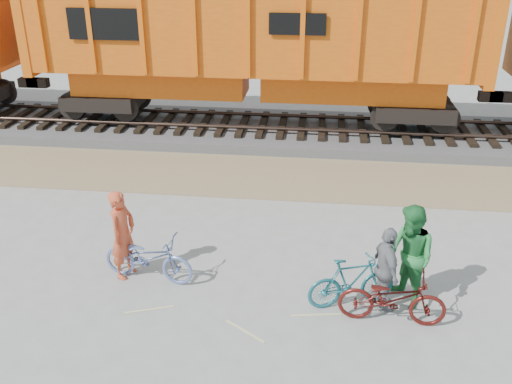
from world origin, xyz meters
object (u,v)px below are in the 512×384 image
Objects in this scene: bicycle_maroon at (392,298)px; person_woman at (386,269)px; hopper_car_center at (254,43)px; person_solo at (123,234)px; bicycle_teal at (351,282)px; person_man at (410,257)px; bicycle_blue at (148,257)px.

bicycle_maroon is 1.14× the size of person_woman.
hopper_car_center is 10.56m from bicycle_maroon.
bicycle_teal is at bearing -82.22° from person_solo.
bicycle_teal is 0.85× the size of person_man.
bicycle_blue is at bearing -87.05° from person_solo.
bicycle_maroon is (0.68, -0.41, -0.01)m from bicycle_teal.
person_woman is (4.96, -0.51, -0.09)m from person_solo.
hopper_car_center is at bearing 5.01° from person_woman.
hopper_car_center is 7.76× the size of person_solo.
person_man is (0.32, 0.61, 0.48)m from bicycle_maroon.
hopper_car_center is at bearing 4.48° from person_solo.
hopper_car_center is 8.66× the size of person_woman.
person_man is at bearing -78.90° from person_solo.
bicycle_maroon is at bearing 178.50° from person_woman.
person_man reaches higher than person_solo.
bicycle_maroon is at bearing -90.55° from bicycle_blue.
person_solo is (-5.06, 0.91, 0.42)m from bicycle_maroon.
hopper_car_center reaches higher than bicycle_blue.
person_woman is (0.58, -0.01, 0.32)m from bicycle_teal.
person_solo is (-0.50, 0.10, 0.42)m from bicycle_blue.
bicycle_maroon is 0.84m from person_man.
bicycle_maroon is 1.02× the size of person_solo.
person_woman is at bearing -93.65° from person_man.
hopper_car_center reaches higher than bicycle_teal.
bicycle_maroon is 0.53m from person_woman.
bicycle_teal is 0.91× the size of person_solo.
person_woman is at bearing 16.59° from bicycle_maroon.
person_solo is at bearing 82.37° from bicycle_maroon.
person_woman is at bearing -110.53° from bicycle_teal.
person_solo is at bearing 68.61° from person_woman.
bicycle_teal is at bearing -86.34° from bicycle_blue.
hopper_car_center is at bearing 22.84° from bicycle_maroon.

